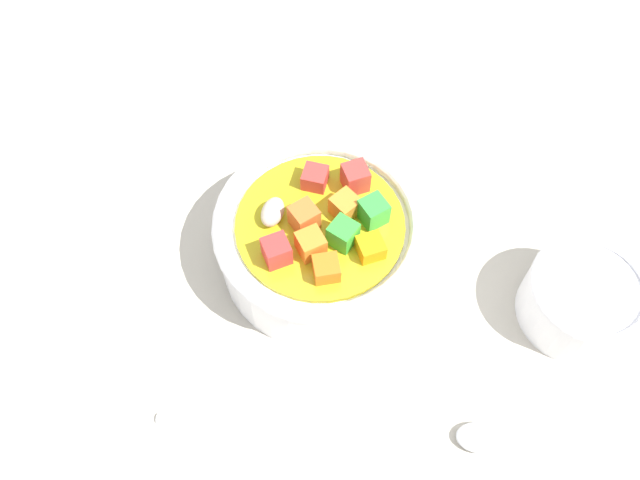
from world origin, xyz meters
The scene contains 4 objects.
ground_plane centered at (0.00, 0.00, -1.00)cm, with size 140.00×140.00×2.00cm, color #BAB2A0.
soup_bowl_main centered at (-0.02, 0.01, 3.30)cm, with size 15.76×15.76×7.37cm.
spoon centered at (-1.62, 13.92, 0.46)cm, with size 23.93×5.48×1.08cm.
side_bowl_small centered at (-18.51, 6.61, 2.43)cm, with size 8.61×8.61×4.72cm.
Camera 1 is at (2.65, 25.24, 46.47)cm, focal length 37.46 mm.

